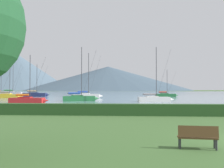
{
  "coord_description": "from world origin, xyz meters",
  "views": [
    {
      "loc": [
        -5.98,
        -12.04,
        2.42
      ],
      "look_at": [
        -9.78,
        42.33,
        3.52
      ],
      "focal_mm": 40.07,
      "sensor_mm": 36.0,
      "label": 1
    }
  ],
  "objects": [
    {
      "name": "sailboat_slip_4",
      "position": [
        -23.53,
        29.95,
        0.56
      ],
      "size": [
        6.72,
        2.07,
        8.33
      ],
      "rotation": [
        0.0,
        0.0,
        0.01
      ],
      "color": "red",
      "rests_on": "harbor_water"
    },
    {
      "name": "distant_hill_central_peak",
      "position": [
        -210.5,
        416.73,
        33.99
      ],
      "size": [
        204.0,
        204.0,
        67.97
      ],
      "primitive_type": "cone",
      "color": "#4C6070",
      "rests_on": "ground_plane"
    },
    {
      "name": "sailboat_slip_3",
      "position": [
        -17.29,
        53.62,
        0.69
      ],
      "size": [
        8.14,
        3.03,
        12.0
      ],
      "rotation": [
        0.0,
        0.0,
        0.1
      ],
      "color": "white",
      "rests_on": "harbor_water"
    },
    {
      "name": "distant_hill_west_ridge",
      "position": [
        -41.9,
        406.99,
        20.19
      ],
      "size": [
        277.52,
        277.52,
        40.39
      ],
      "primitive_type": "cone",
      "color": "#425666",
      "rests_on": "ground_plane"
    },
    {
      "name": "sailboat_slip_0",
      "position": [
        -36.18,
        66.24,
        0.7
      ],
      "size": [
        8.57,
        2.85,
        10.36
      ],
      "rotation": [
        0.0,
        0.0,
        0.05
      ],
      "color": "navy",
      "rests_on": "harbor_water"
    },
    {
      "name": "hedge_line",
      "position": [
        0.0,
        11.0,
        0.52
      ],
      "size": [
        80.0,
        1.2,
        1.05
      ],
      "primitive_type": "cube",
      "color": "#284C23",
      "rests_on": "ground_plane"
    },
    {
      "name": "sailboat_slip_11",
      "position": [
        -1.3,
        35.54,
        0.58
      ],
      "size": [
        6.93,
        2.75,
        10.37
      ],
      "rotation": [
        0.0,
        0.0,
        0.13
      ],
      "color": "white",
      "rests_on": "harbor_water"
    },
    {
      "name": "sailboat_slip_9",
      "position": [
        -16.1,
        37.95,
        0.63
      ],
      "size": [
        7.5,
        3.82,
        10.97
      ],
      "rotation": [
        0.0,
        0.0,
        0.27
      ],
      "color": "#236B38",
      "rests_on": "harbor_water"
    },
    {
      "name": "park_bench_near_path",
      "position": [
        -3.24,
        -1.75,
        0.53
      ],
      "size": [
        1.59,
        0.62,
        0.95
      ],
      "rotation": [
        0.0,
        0.0,
        -0.1
      ],
      "color": "brown",
      "rests_on": "ground_plane"
    },
    {
      "name": "harbor_water",
      "position": [
        0.0,
        137.0,
        0.0
      ],
      "size": [
        320.0,
        246.0,
        0.0
      ],
      "primitive_type": "cube",
      "color": "gray",
      "rests_on": "ground_plane"
    },
    {
      "name": "sailboat_slip_5",
      "position": [
        -38.57,
        53.01,
        0.63
      ],
      "size": [
        7.62,
        2.4,
        9.4
      ],
      "rotation": [
        0.0,
        0.0,
        0.02
      ],
      "color": "gold",
      "rests_on": "harbor_water"
    },
    {
      "name": "sailboat_slip_1",
      "position": [
        5.23,
        66.06,
        0.58
      ],
      "size": [
        7.1,
        2.56,
        8.4
      ],
      "rotation": [
        0.0,
        0.0,
        0.08
      ],
      "color": "#236B38",
      "rests_on": "harbor_water"
    },
    {
      "name": "sailboat_slip_2",
      "position": [
        -52.5,
        83.57,
        0.78
      ],
      "size": [
        9.47,
        4.16,
        12.11
      ],
      "rotation": [
        0.0,
        0.0,
        0.18
      ],
      "color": "#9E9EA3",
      "rests_on": "harbor_water"
    }
  ]
}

